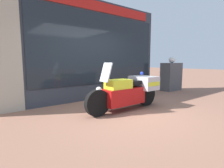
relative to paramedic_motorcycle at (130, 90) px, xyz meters
The scene contains 6 objects.
ground_plane 0.60m from the paramedic_motorcycle, 156.36° to the right, with size 60.00×60.00×0.00m, color #8E604C.
shop_building 2.33m from the paramedic_motorcycle, 110.83° to the left, with size 6.26×0.55×3.38m.
window_display 1.93m from the paramedic_motorcycle, 83.88° to the left, with size 4.74×0.30×1.90m.
paramedic_motorcycle is the anchor object (origin of this frame).
utility_cabinet 3.95m from the paramedic_motorcycle, 17.33° to the left, with size 0.99×0.52×1.26m, color #4C4C51.
white_helmet 4.03m from the paramedic_motorcycle, 17.26° to the left, with size 0.29×0.29×0.29m, color white.
Camera 1 is at (-3.05, -3.32, 1.31)m, focal length 28.00 mm.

